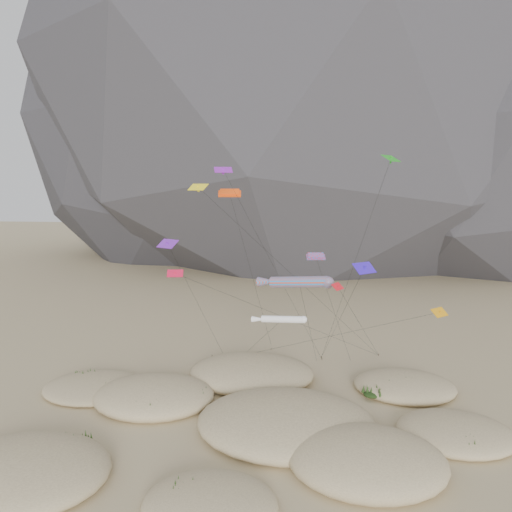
{
  "coord_description": "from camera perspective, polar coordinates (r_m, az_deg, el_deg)",
  "views": [
    {
      "loc": [
        5.01,
        -42.36,
        23.82
      ],
      "look_at": [
        -1.45,
        12.0,
        15.81
      ],
      "focal_mm": 35.0,
      "sensor_mm": 36.0,
      "label": 1
    }
  ],
  "objects": [
    {
      "name": "white_tube_kite",
      "position": [
        51.78,
        2.77,
        -7.25
      ],
      "size": [
        9.27,
        16.46,
        10.53
      ],
      "color": "white",
      "rests_on": "ground"
    },
    {
      "name": "ground",
      "position": [
        48.85,
        0.03,
        -20.85
      ],
      "size": [
        500.0,
        500.0,
        0.0
      ],
      "primitive_type": "plane",
      "color": "#CCB789",
      "rests_on": "ground"
    },
    {
      "name": "rainbow_tube_kite",
      "position": [
        55.61,
        4.62,
        -2.98
      ],
      "size": [
        8.82,
        12.82,
        13.97
      ],
      "color": "red",
      "rests_on": "ground"
    },
    {
      "name": "dune_grass",
      "position": [
        52.89,
        0.04,
        -17.4
      ],
      "size": [
        43.58,
        28.46,
        1.51
      ],
      "color": "black",
      "rests_on": "ground"
    },
    {
      "name": "multi_parafoil",
      "position": [
        56.28,
        6.91,
        -0.23
      ],
      "size": [
        6.07,
        10.8,
        16.12
      ],
      "color": "red",
      "rests_on": "ground"
    },
    {
      "name": "orange_parafoil",
      "position": [
        59.96,
        -2.97,
        6.98
      ],
      "size": [
        5.38,
        13.06,
        23.17
      ],
      "color": "#EB450C",
      "rests_on": "ground"
    },
    {
      "name": "kite_stakes",
      "position": [
        69.65,
        4.09,
        -11.56
      ],
      "size": [
        23.06,
        7.09,
        0.3
      ],
      "color": "#3F2D1E",
      "rests_on": "ground"
    },
    {
      "name": "dunes",
      "position": [
        52.18,
        -1.27,
        -17.98
      ],
      "size": [
        50.04,
        36.11,
        3.6
      ],
      "color": "#CCB789",
      "rests_on": "ground"
    },
    {
      "name": "rock_headland",
      "position": [
        168.33,
        7.68,
        25.13
      ],
      "size": [
        226.37,
        148.64,
        177.5
      ],
      "color": "black",
      "rests_on": "ground"
    },
    {
      "name": "delta_kites",
      "position": [
        53.32,
        3.03,
        1.78
      ],
      "size": [
        31.52,
        21.59,
        26.65
      ],
      "color": "purple",
      "rests_on": "ground"
    }
  ]
}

